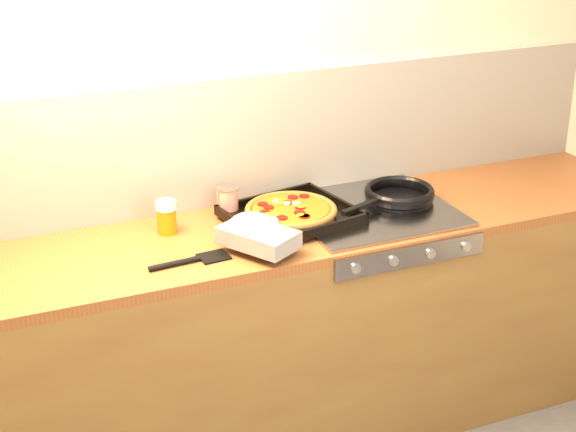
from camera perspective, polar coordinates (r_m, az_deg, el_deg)
name	(u,v)px	position (r m, az deg, el deg)	size (l,w,h in m)	color
room_shell	(232,142)	(3.35, -3.66, 4.78)	(3.20, 3.20, 3.20)	white
counter_run	(262,338)	(3.40, -1.69, -7.91)	(3.20, 0.62, 0.90)	brown
stovetop	(370,211)	(3.37, 5.35, 0.34)	(0.60, 0.56, 0.02)	gray
pizza_on_tray	(281,218)	(3.18, -0.47, -0.13)	(0.59, 0.58, 0.07)	black
frying_pan	(398,195)	(3.44, 7.14, 1.38)	(0.48, 0.35, 0.04)	black
tomato_can	(228,202)	(3.31, -3.92, 0.93)	(0.10, 0.10, 0.11)	#9B0F0C
juice_glass	(167,217)	(3.18, -7.85, -0.05)	(0.09, 0.09, 0.12)	#CA6B0B
wooden_spoon	(297,203)	(3.41, 0.57, 0.84)	(0.29, 0.14, 0.02)	#AA8948
black_spatula	(191,261)	(2.97, -6.29, -2.88)	(0.28, 0.09, 0.02)	black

